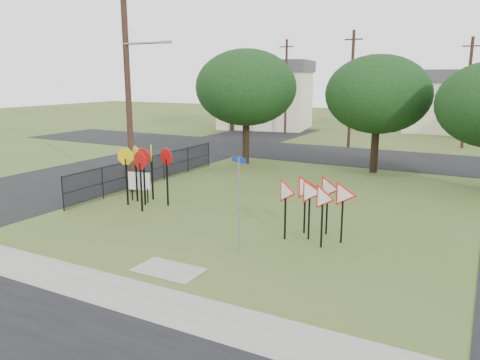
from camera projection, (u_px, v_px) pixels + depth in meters
name	position (u px, v px, depth m)	size (l,w,h in m)	color
ground	(211.00, 245.00, 15.74)	(140.00, 140.00, 0.00)	#394E1D
sidewalk	(126.00, 295.00, 12.12)	(30.00, 1.60, 0.02)	gray
planting_strip	(92.00, 315.00, 11.09)	(30.00, 0.80, 0.02)	#394E1D
street_left	(134.00, 165.00, 29.88)	(8.00, 50.00, 0.02)	black
street_far	(361.00, 157.00, 32.93)	(60.00, 8.00, 0.02)	black
curb_pad	(168.00, 270.00, 13.67)	(2.00, 1.20, 0.02)	gray
street_name_sign	(239.00, 198.00, 14.83)	(0.61, 0.23, 3.09)	gray
stop_sign_cluster	(144.00, 162.00, 20.31)	(2.42, 2.18, 2.56)	black
yield_sign_cluster	(315.00, 194.00, 15.96)	(2.76, 1.66, 2.18)	black
info_board	(139.00, 182.00, 21.04)	(1.06, 0.26, 1.35)	black
utility_pole_main	(129.00, 84.00, 21.82)	(3.55, 0.33, 10.00)	#38231A
far_pole_a	(351.00, 89.00, 36.30)	(1.40, 0.24, 9.00)	#38231A
far_pole_b	(467.00, 92.00, 36.09)	(1.40, 0.24, 8.50)	#38231A
far_pole_c	(286.00, 86.00, 45.16)	(1.40, 0.24, 9.00)	#38231A
fence_run	(150.00, 169.00, 24.46)	(0.05, 11.55, 1.50)	black
house_left	(266.00, 94.00, 50.65)	(10.58, 8.88, 7.20)	#EDE6BE
house_mid	(451.00, 100.00, 47.59)	(8.40, 8.40, 6.20)	#EDE6BE
tree_near_left	(246.00, 88.00, 29.50)	(6.40, 6.40, 7.27)	black
tree_near_mid	(378.00, 94.00, 26.72)	(6.00, 6.00, 6.80)	black
tree_far_left	(232.00, 80.00, 47.81)	(6.80, 6.80, 7.73)	black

